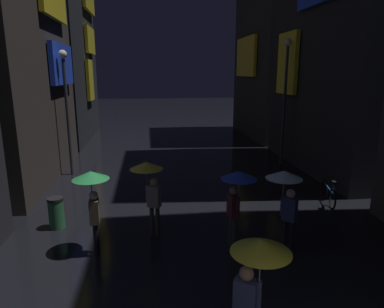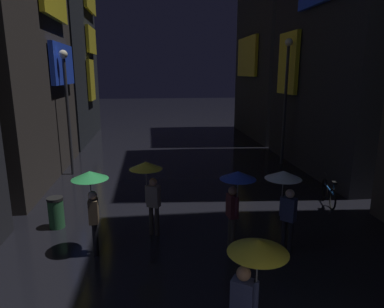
{
  "view_description": "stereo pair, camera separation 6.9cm",
  "coord_description": "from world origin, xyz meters",
  "px_view_note": "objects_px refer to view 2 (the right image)",
  "views": [
    {
      "loc": [
        -1.56,
        -1.76,
        4.45
      ],
      "look_at": [
        0.0,
        10.3,
        1.55
      ],
      "focal_mm": 32.0,
      "sensor_mm": 36.0,
      "label": 1
    },
    {
      "loc": [
        -1.5,
        -1.77,
        4.45
      ],
      "look_at": [
        0.0,
        10.3,
        1.55
      ],
      "focal_mm": 32.0,
      "sensor_mm": 36.0,
      "label": 2
    }
  ],
  "objects_px": {
    "pedestrian_midstreet_centre_clear": "(285,189)",
    "bicycle_parked_at_storefront": "(329,193)",
    "streetlamp_right_far": "(286,89)",
    "trash_bin": "(56,212)",
    "pedestrian_foreground_right_yellow": "(148,178)",
    "streetlamp_left_far": "(67,99)",
    "pedestrian_far_right_blue": "(236,188)",
    "pedestrian_midstreet_left_green": "(91,189)",
    "pedestrian_near_crossing_yellow": "(253,268)"
  },
  "relations": [
    {
      "from": "pedestrian_midstreet_centre_clear",
      "to": "bicycle_parked_at_storefront",
      "type": "height_order",
      "value": "pedestrian_midstreet_centre_clear"
    },
    {
      "from": "pedestrian_midstreet_left_green",
      "to": "streetlamp_right_far",
      "type": "bearing_deg",
      "value": 44.12
    },
    {
      "from": "pedestrian_near_crossing_yellow",
      "to": "pedestrian_midstreet_centre_clear",
      "type": "bearing_deg",
      "value": 61.09
    },
    {
      "from": "bicycle_parked_at_storefront",
      "to": "streetlamp_left_far",
      "type": "relative_size",
      "value": 0.33
    },
    {
      "from": "streetlamp_right_far",
      "to": "streetlamp_left_far",
      "type": "distance_m",
      "value": 10.02
    },
    {
      "from": "pedestrian_foreground_right_yellow",
      "to": "bicycle_parked_at_storefront",
      "type": "relative_size",
      "value": 1.19
    },
    {
      "from": "pedestrian_foreground_right_yellow",
      "to": "pedestrian_midstreet_centre_clear",
      "type": "xyz_separation_m",
      "value": [
        3.34,
        -1.31,
        0.0
      ]
    },
    {
      "from": "trash_bin",
      "to": "pedestrian_midstreet_centre_clear",
      "type": "bearing_deg",
      "value": -19.16
    },
    {
      "from": "pedestrian_midstreet_left_green",
      "to": "streetlamp_right_far",
      "type": "distance_m",
      "value": 11.29
    },
    {
      "from": "pedestrian_far_right_blue",
      "to": "streetlamp_left_far",
      "type": "bearing_deg",
      "value": 126.68
    },
    {
      "from": "pedestrian_foreground_right_yellow",
      "to": "pedestrian_midstreet_left_green",
      "type": "xyz_separation_m",
      "value": [
        -1.39,
        -0.77,
        0.0
      ]
    },
    {
      "from": "pedestrian_far_right_blue",
      "to": "pedestrian_near_crossing_yellow",
      "type": "bearing_deg",
      "value": -100.29
    },
    {
      "from": "pedestrian_foreground_right_yellow",
      "to": "streetlamp_left_far",
      "type": "height_order",
      "value": "streetlamp_left_far"
    },
    {
      "from": "streetlamp_left_far",
      "to": "streetlamp_right_far",
      "type": "bearing_deg",
      "value": 3.33
    },
    {
      "from": "pedestrian_foreground_right_yellow",
      "to": "bicycle_parked_at_storefront",
      "type": "xyz_separation_m",
      "value": [
        6.18,
        1.61,
        -1.28
      ]
    },
    {
      "from": "pedestrian_near_crossing_yellow",
      "to": "streetlamp_right_far",
      "type": "bearing_deg",
      "value": 66.36
    },
    {
      "from": "pedestrian_foreground_right_yellow",
      "to": "streetlamp_left_far",
      "type": "bearing_deg",
      "value": 118.21
    },
    {
      "from": "pedestrian_foreground_right_yellow",
      "to": "streetlamp_left_far",
      "type": "relative_size",
      "value": 0.39
    },
    {
      "from": "pedestrian_foreground_right_yellow",
      "to": "pedestrian_midstreet_centre_clear",
      "type": "height_order",
      "value": "same"
    },
    {
      "from": "pedestrian_far_right_blue",
      "to": "pedestrian_midstreet_left_green",
      "type": "bearing_deg",
      "value": 174.62
    },
    {
      "from": "streetlamp_right_far",
      "to": "streetlamp_left_far",
      "type": "bearing_deg",
      "value": -176.67
    },
    {
      "from": "pedestrian_foreground_right_yellow",
      "to": "pedestrian_midstreet_centre_clear",
      "type": "bearing_deg",
      "value": -21.35
    },
    {
      "from": "pedestrian_foreground_right_yellow",
      "to": "trash_bin",
      "type": "relative_size",
      "value": 2.28
    },
    {
      "from": "pedestrian_midstreet_left_green",
      "to": "trash_bin",
      "type": "xyz_separation_m",
      "value": [
        -1.33,
        1.57,
        -1.2
      ]
    },
    {
      "from": "pedestrian_near_crossing_yellow",
      "to": "streetlamp_right_far",
      "type": "relative_size",
      "value": 0.35
    },
    {
      "from": "pedestrian_far_right_blue",
      "to": "streetlamp_right_far",
      "type": "distance_m",
      "value": 9.42
    },
    {
      "from": "pedestrian_near_crossing_yellow",
      "to": "streetlamp_left_far",
      "type": "xyz_separation_m",
      "value": [
        -4.94,
        10.98,
        1.7
      ]
    },
    {
      "from": "pedestrian_midstreet_centre_clear",
      "to": "bicycle_parked_at_storefront",
      "type": "distance_m",
      "value": 4.26
    },
    {
      "from": "pedestrian_midstreet_left_green",
      "to": "bicycle_parked_at_storefront",
      "type": "distance_m",
      "value": 8.04
    },
    {
      "from": "streetlamp_right_far",
      "to": "trash_bin",
      "type": "height_order",
      "value": "streetlamp_right_far"
    },
    {
      "from": "pedestrian_far_right_blue",
      "to": "pedestrian_foreground_right_yellow",
      "type": "bearing_deg",
      "value": 152.8
    },
    {
      "from": "pedestrian_far_right_blue",
      "to": "trash_bin",
      "type": "relative_size",
      "value": 2.28
    },
    {
      "from": "pedestrian_far_right_blue",
      "to": "pedestrian_near_crossing_yellow",
      "type": "height_order",
      "value": "same"
    },
    {
      "from": "pedestrian_far_right_blue",
      "to": "pedestrian_midstreet_left_green",
      "type": "relative_size",
      "value": 1.0
    },
    {
      "from": "pedestrian_near_crossing_yellow",
      "to": "pedestrian_foreground_right_yellow",
      "type": "xyz_separation_m",
      "value": [
        -1.52,
        4.61,
        0.0
      ]
    },
    {
      "from": "streetlamp_left_far",
      "to": "pedestrian_midstreet_centre_clear",
      "type": "bearing_deg",
      "value": -48.65
    },
    {
      "from": "pedestrian_far_right_blue",
      "to": "pedestrian_midstreet_left_green",
      "type": "xyz_separation_m",
      "value": [
        -3.55,
        0.33,
        0.0
      ]
    },
    {
      "from": "trash_bin",
      "to": "pedestrian_midstreet_left_green",
      "type": "bearing_deg",
      "value": -49.83
    },
    {
      "from": "streetlamp_left_far",
      "to": "trash_bin",
      "type": "relative_size",
      "value": 5.78
    },
    {
      "from": "pedestrian_near_crossing_yellow",
      "to": "bicycle_parked_at_storefront",
      "type": "height_order",
      "value": "pedestrian_near_crossing_yellow"
    },
    {
      "from": "pedestrian_midstreet_left_green",
      "to": "bicycle_parked_at_storefront",
      "type": "height_order",
      "value": "pedestrian_midstreet_left_green"
    },
    {
      "from": "pedestrian_far_right_blue",
      "to": "pedestrian_near_crossing_yellow",
      "type": "xyz_separation_m",
      "value": [
        -0.64,
        -3.5,
        0.0
      ]
    },
    {
      "from": "pedestrian_midstreet_centre_clear",
      "to": "streetlamp_left_far",
      "type": "bearing_deg",
      "value": 131.35
    },
    {
      "from": "pedestrian_far_right_blue",
      "to": "streetlamp_right_far",
      "type": "bearing_deg",
      "value": 61.24
    },
    {
      "from": "pedestrian_midstreet_left_green",
      "to": "pedestrian_far_right_blue",
      "type": "bearing_deg",
      "value": -5.38
    },
    {
      "from": "pedestrian_far_right_blue",
      "to": "pedestrian_near_crossing_yellow",
      "type": "distance_m",
      "value": 3.56
    },
    {
      "from": "pedestrian_foreground_right_yellow",
      "to": "trash_bin",
      "type": "xyz_separation_m",
      "value": [
        -2.72,
        0.8,
        -1.2
      ]
    },
    {
      "from": "pedestrian_far_right_blue",
      "to": "pedestrian_foreground_right_yellow",
      "type": "distance_m",
      "value": 2.42
    },
    {
      "from": "pedestrian_foreground_right_yellow",
      "to": "streetlamp_right_far",
      "type": "bearing_deg",
      "value": 46.6
    },
    {
      "from": "pedestrian_midstreet_centre_clear",
      "to": "streetlamp_left_far",
      "type": "xyz_separation_m",
      "value": [
        -6.76,
        7.68,
        1.7
      ]
    }
  ]
}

